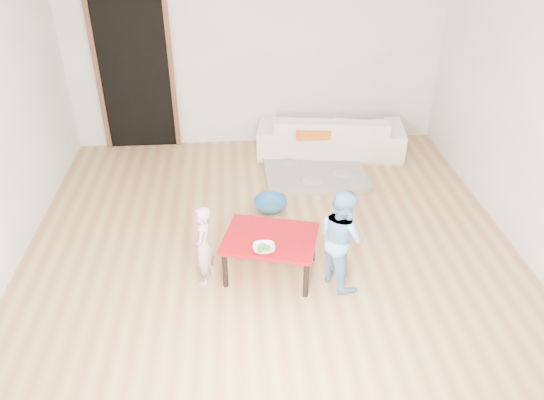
{
  "coord_description": "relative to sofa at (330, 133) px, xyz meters",
  "views": [
    {
      "loc": [
        -0.33,
        -4.44,
        3.28
      ],
      "look_at": [
        0.0,
        -0.2,
        0.65
      ],
      "focal_mm": 35.0,
      "sensor_mm": 36.0,
      "label": 1
    }
  ],
  "objects": [
    {
      "name": "back_wall",
      "position": [
        -0.96,
        0.45,
        1.02
      ],
      "size": [
        5.0,
        0.02,
        2.6
      ],
      "primitive_type": "cube",
      "color": "white",
      "rests_on": "floor"
    },
    {
      "name": "doorway",
      "position": [
        -2.56,
        0.43,
        0.74
      ],
      "size": [
        1.02,
        0.08,
        2.11
      ],
      "primitive_type": null,
      "color": "brown",
      "rests_on": "back_wall"
    },
    {
      "name": "broccoli",
      "position": [
        -1.07,
        -2.73,
        0.17
      ],
      "size": [
        0.12,
        0.12,
        0.06
      ],
      "primitive_type": null,
      "color": "#2D5919",
      "rests_on": "red_table"
    },
    {
      "name": "child_blue",
      "position": [
        -0.37,
        -2.69,
        0.21
      ],
      "size": [
        0.54,
        0.59,
        0.98
      ],
      "primitive_type": "imported",
      "rotation": [
        0.0,
        0.0,
        2.02
      ],
      "color": "#6AAFF7",
      "rests_on": "floor"
    },
    {
      "name": "cushion",
      "position": [
        -0.29,
        -0.21,
        0.15
      ],
      "size": [
        0.44,
        0.4,
        0.12
      ],
      "primitive_type": "cube",
      "rotation": [
        0.0,
        0.0,
        0.02
      ],
      "color": "orange",
      "rests_on": "sofa"
    },
    {
      "name": "floor",
      "position": [
        -0.96,
        -2.05,
        -0.28
      ],
      "size": [
        5.0,
        5.0,
        0.01
      ],
      "primitive_type": "cube",
      "color": "#A57247",
      "rests_on": "ground"
    },
    {
      "name": "red_table",
      "position": [
        -1.0,
        -2.53,
        -0.07
      ],
      "size": [
        0.98,
        0.83,
        0.42
      ],
      "primitive_type": null,
      "rotation": [
        0.0,
        0.0,
        -0.26
      ],
      "color": "#960810",
      "rests_on": "floor"
    },
    {
      "name": "child_pink",
      "position": [
        -1.62,
        -2.59,
        0.12
      ],
      "size": [
        0.22,
        0.31,
        0.81
      ],
      "primitive_type": "imported",
      "rotation": [
        0.0,
        0.0,
        -1.66
      ],
      "color": "#D5617C",
      "rests_on": "floor"
    },
    {
      "name": "basin",
      "position": [
        -0.92,
        -1.39,
        -0.22
      ],
      "size": [
        0.38,
        0.38,
        0.12
      ],
      "primitive_type": "imported",
      "color": "#286899",
      "rests_on": "floor"
    },
    {
      "name": "bowl",
      "position": [
        -1.07,
        -2.73,
        0.16
      ],
      "size": [
        0.2,
        0.2,
        0.05
      ],
      "primitive_type": "imported",
      "color": "white",
      "rests_on": "red_table"
    },
    {
      "name": "blanket",
      "position": [
        -0.29,
        -0.61,
        -0.25
      ],
      "size": [
        1.27,
        1.07,
        0.06
      ],
      "primitive_type": null,
      "rotation": [
        0.0,
        0.0,
        0.01
      ],
      "color": "#9C968A",
      "rests_on": "floor"
    },
    {
      "name": "sofa",
      "position": [
        0.0,
        0.0,
        0.0
      ],
      "size": [
        2.03,
        1.01,
        0.57
      ],
      "primitive_type": "imported",
      "rotation": [
        0.0,
        0.0,
        3.01
      ],
      "color": "silver",
      "rests_on": "floor"
    },
    {
      "name": "right_wall",
      "position": [
        1.54,
        -2.05,
        1.02
      ],
      "size": [
        0.02,
        5.0,
        2.6
      ],
      "primitive_type": "cube",
      "color": "white",
      "rests_on": "floor"
    }
  ]
}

